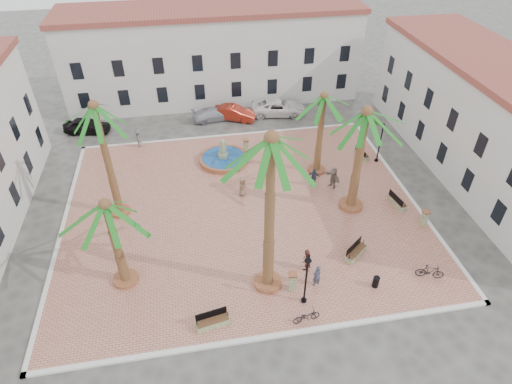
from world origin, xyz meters
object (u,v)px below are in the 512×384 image
Objects in this scene: bicycle_a at (307,316)px; car_black at (87,126)px; fountain at (223,158)px; bollard_e at (424,218)px; pedestrian_east at (333,178)px; car_silver at (214,114)px; car_red at (234,113)px; pedestrian_north at (139,138)px; bicycle_b at (430,272)px; lamppost_s at (307,271)px; palm_e at (365,124)px; pedestrian_fountain_a at (242,187)px; bench_se at (356,252)px; car_white at (279,107)px; palm_sw at (108,215)px; bench_s at (213,322)px; pedestrian_fountain_b at (314,177)px; bench_e at (397,202)px; cyclist_b at (306,260)px; bollard_se at (292,281)px; palm_ne at (323,105)px; bench_ne at (362,154)px; lamppost_e at (382,135)px; palm_s at (271,157)px; litter_bin at (376,282)px; cyclist_a at (317,276)px; bollard_n at (246,146)px; palm_nw at (96,118)px.

bicycle_a is 28.73m from car_black.
fountain is 16.92m from bollard_e.
car_black is (-20.42, 12.61, -0.30)m from pedestrian_east.
car_red is at bearing -107.41° from car_silver.
pedestrian_north is 17.78m from pedestrian_east.
lamppost_s is at bearing 112.81° from bicycle_b.
palm_e reaches higher than pedestrian_fountain_a.
bench_se is 7.60m from pedestrian_east.
car_red is (-1.02, 23.27, -2.06)m from lamppost_s.
car_white is at bearing -77.63° from car_black.
palm_sw is 22.46m from car_red.
bench_s is at bearing 162.27° from bench_se.
car_silver is (7.47, 20.10, -4.89)m from palm_sw.
lamppost_s is at bearing -3.02° from bench_s.
bench_s is at bearing -98.64° from fountain.
car_red is at bearing 136.62° from pedestrian_fountain_b.
bench_e is 1.18× the size of cyclist_b.
lamppost_s reaches higher than bollard_se.
car_white is at bearing 94.93° from palm_ne.
bench_ne is 2.67m from lamppost_e.
lamppost_e is at bearing 96.83° from pedestrian_east.
palm_s is 6.81× the size of cyclist_b.
palm_ne reaches higher than bench_s.
palm_e reaches higher than lamppost_s.
litter_bin is at bearing -98.48° from pedestrian_fountain_a.
lamppost_e is 2.34× the size of cyclist_a.
bicycle_a is 3.98m from cyclist_b.
bench_e is 1.46× the size of bollard_e.
car_silver is at bearing 142.21° from lamppost_e.
litter_bin is (10.07, 1.04, 0.11)m from bench_s.
bench_se is at bearing -91.39° from palm_ne.
pedestrian_east is at bearing 51.60° from palm_s.
palm_sw reaches higher than fountain.
bench_ne is at bearing -14.26° from bollard_n.
palm_nw reaches higher than bollard_n.
palm_nw is at bearing -152.00° from car_black.
palm_ne is (6.40, 11.21, -3.34)m from palm_s.
bicycle_a is 25.24m from car_white.
palm_ne is at bearing 43.17° from bench_s.
palm_nw is at bearing 71.94° from bench_e.
cyclist_b reaches higher than car_black.
bicycle_b is 0.98× the size of pedestrian_east.
litter_bin is (15.09, -3.14, -4.97)m from palm_sw.
palm_s is at bearing -11.78° from palm_sw.
bench_ne is 0.44× the size of lamppost_s.
bench_e reaches higher than bench_ne.
palm_nw is 11.66× the size of litter_bin.
lamppost_s reaches higher than bench_e.
bench_e is 1.10× the size of bench_ne.
bicycle_a is 8.59m from bicycle_b.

